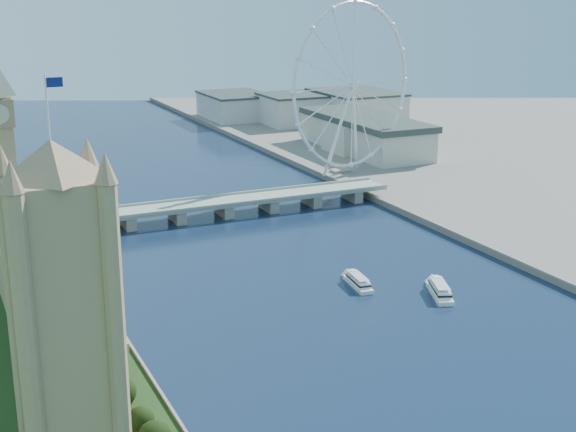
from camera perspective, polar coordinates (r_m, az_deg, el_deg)
victoria_tower at (r=220.45m, az=-15.67°, el=-6.19°), size 28.16×28.16×112.00m
parliament_range at (r=340.74m, az=-17.33°, el=-4.88°), size 24.00×200.00×70.00m
westminster_bridge at (r=494.12m, az=-4.59°, el=0.78°), size 220.00×22.00×9.50m
london_eye at (r=581.63m, az=4.62°, el=9.18°), size 113.60×39.12×124.30m
county_hall at (r=683.56m, az=5.45°, el=4.43°), size 54.00×144.00×35.00m
city_skyline at (r=746.14m, az=-8.78°, el=6.61°), size 505.00×280.00×32.00m
tour_boat_near at (r=380.05m, az=4.99°, el=-4.99°), size 10.16×27.30×5.86m
tour_boat_far at (r=374.06m, az=10.72°, el=-5.57°), size 18.00×30.19×6.52m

